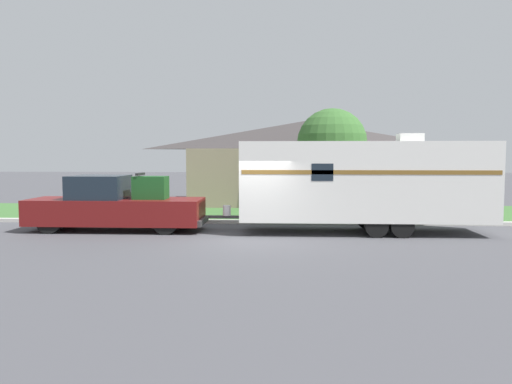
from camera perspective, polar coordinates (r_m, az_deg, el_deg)
ground_plane at (r=15.88m, az=-0.49°, el=-5.51°), size 120.00×120.00×0.00m
curb_strip at (r=19.57m, az=0.21°, el=-3.44°), size 80.00×0.30×0.14m
lawn_strip at (r=23.19m, az=0.68°, el=-2.35°), size 80.00×7.00×0.03m
house_across_street at (r=27.92m, az=5.51°, el=3.57°), size 13.00×6.74×4.55m
pickup_truck at (r=18.42m, az=-15.82°, el=-1.56°), size 6.23×1.90×2.06m
travel_trailer at (r=17.57m, az=12.27°, el=1.22°), size 9.64×2.33×3.42m
mailbox at (r=20.81m, az=-12.52°, el=-0.27°), size 0.48×0.20×1.41m
tree_in_yard at (r=22.94m, az=8.67°, el=5.50°), size 3.16×3.16×4.79m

